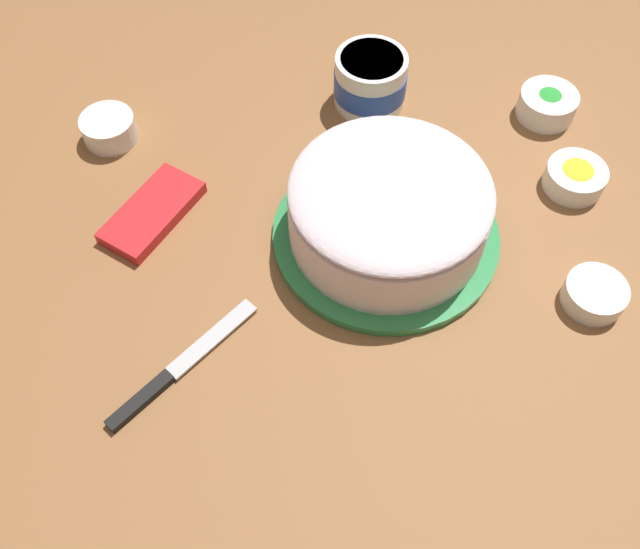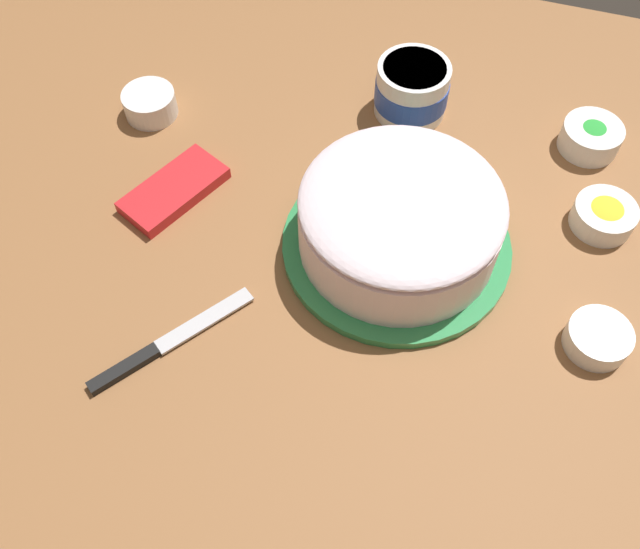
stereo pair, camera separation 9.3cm
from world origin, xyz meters
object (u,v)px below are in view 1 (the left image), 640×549
at_px(sprinkle_bowl_orange, 595,294).
at_px(sprinkle_bowl_pink, 109,128).
at_px(sprinkle_bowl_green, 547,103).
at_px(sprinkle_bowl_yellow, 575,177).
at_px(frosted_cake, 388,213).
at_px(candy_box_lower, 152,212).
at_px(spreading_knife, 171,374).
at_px(frosting_tub, 370,80).

xyz_separation_m(sprinkle_bowl_orange, sprinkle_bowl_pink, (-0.21, -0.72, 0.00)).
height_order(sprinkle_bowl_green, sprinkle_bowl_yellow, sprinkle_bowl_green).
relative_size(frosted_cake, sprinkle_bowl_pink, 3.82).
height_order(sprinkle_bowl_orange, candy_box_lower, sprinkle_bowl_orange).
distance_m(frosted_cake, spreading_knife, 0.36).
xyz_separation_m(frosting_tub, sprinkle_bowl_green, (-0.00, 0.28, -0.02)).
distance_m(sprinkle_bowl_orange, candy_box_lower, 0.62).
height_order(frosting_tub, sprinkle_bowl_yellow, frosting_tub).
bearing_deg(frosting_tub, frosted_cake, 9.77).
height_order(sprinkle_bowl_orange, sprinkle_bowl_green, sprinkle_bowl_green).
relative_size(frosted_cake, sprinkle_bowl_yellow, 3.59).
relative_size(sprinkle_bowl_pink, candy_box_lower, 0.53).
bearing_deg(sprinkle_bowl_pink, spreading_knife, 25.95).
bearing_deg(sprinkle_bowl_green, sprinkle_bowl_pink, -78.60).
bearing_deg(sprinkle_bowl_yellow, frosted_cake, -64.18).
height_order(sprinkle_bowl_green, sprinkle_bowl_pink, sprinkle_bowl_green).
bearing_deg(frosted_cake, frosting_tub, -170.23).
relative_size(sprinkle_bowl_orange, sprinkle_bowl_pink, 0.99).
bearing_deg(sprinkle_bowl_green, sprinkle_bowl_orange, 7.46).
distance_m(sprinkle_bowl_orange, sprinkle_bowl_green, 0.35).
distance_m(sprinkle_bowl_green, sprinkle_bowl_pink, 0.69).
xyz_separation_m(spreading_knife, sprinkle_bowl_green, (-0.53, 0.49, 0.02)).
bearing_deg(spreading_knife, candy_box_lower, -160.76).
bearing_deg(candy_box_lower, frosting_tub, 158.20).
height_order(frosting_tub, sprinkle_bowl_green, frosting_tub).
xyz_separation_m(sprinkle_bowl_orange, sprinkle_bowl_green, (-0.35, -0.05, 0.01)).
distance_m(frosting_tub, sprinkle_bowl_orange, 0.48).
bearing_deg(frosting_tub, spreading_knife, -21.37).
height_order(spreading_knife, sprinkle_bowl_yellow, sprinkle_bowl_yellow).
xyz_separation_m(spreading_knife, sprinkle_bowl_pink, (-0.39, -0.19, 0.02)).
relative_size(frosted_cake, candy_box_lower, 2.02).
distance_m(spreading_knife, sprinkle_bowl_pink, 0.43).
bearing_deg(candy_box_lower, spreading_knife, 43.81).
relative_size(frosting_tub, sprinkle_bowl_green, 1.27).
distance_m(sprinkle_bowl_yellow, candy_box_lower, 0.62).
relative_size(spreading_knife, sprinkle_bowl_orange, 2.45).
bearing_deg(sprinkle_bowl_pink, sprinkle_bowl_orange, 73.65).
height_order(spreading_knife, sprinkle_bowl_green, sprinkle_bowl_green).
xyz_separation_m(frosting_tub, sprinkle_bowl_yellow, (0.14, 0.32, -0.02)).
distance_m(frosted_cake, sprinkle_bowl_yellow, 0.30).
height_order(frosted_cake, sprinkle_bowl_orange, frosted_cake).
bearing_deg(sprinkle_bowl_pink, candy_box_lower, 35.78).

